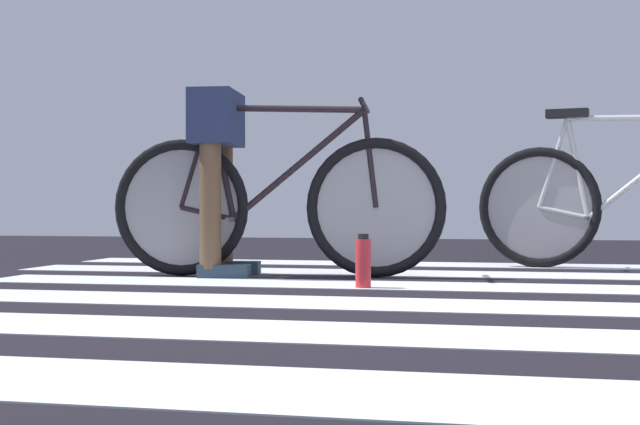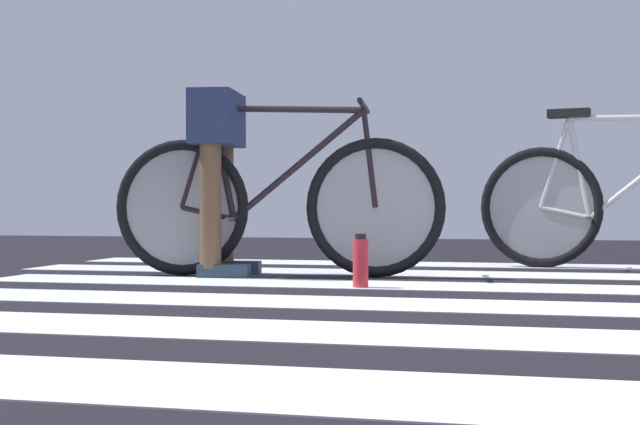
# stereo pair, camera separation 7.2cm
# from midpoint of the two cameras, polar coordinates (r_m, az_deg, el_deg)

# --- Properties ---
(ground) EXTENTS (18.00, 14.00, 0.02)m
(ground) POSITION_cam_midpoint_polar(r_m,az_deg,el_deg) (2.96, 11.49, -6.85)
(ground) COLOR black
(crosswalk_markings) EXTENTS (5.47, 5.75, 0.00)m
(crosswalk_markings) POSITION_cam_midpoint_polar(r_m,az_deg,el_deg) (2.87, 11.34, -6.85)
(crosswalk_markings) COLOR silver
(crosswalk_markings) RESTS_ON ground
(bicycle_1_of_2) EXTENTS (1.73, 0.52, 0.93)m
(bicycle_1_of_2) POSITION_cam_midpoint_polar(r_m,az_deg,el_deg) (4.56, -3.27, 0.67)
(bicycle_1_of_2) COLOR black
(bicycle_1_of_2) RESTS_ON ground
(cyclist_1_of_2) EXTENTS (0.35, 0.43, 0.96)m
(cyclist_1_of_2) POSITION_cam_midpoint_polar(r_m,az_deg,el_deg) (4.63, -7.07, 3.60)
(cyclist_1_of_2) COLOR brown
(cyclist_1_of_2) RESTS_ON ground
(bicycle_2_of_2) EXTENTS (1.72, 0.55, 0.93)m
(bicycle_2_of_2) POSITION_cam_midpoint_polar(r_m,az_deg,el_deg) (5.31, 19.03, 0.61)
(bicycle_2_of_2) COLOR black
(bicycle_2_of_2) RESTS_ON ground
(water_bottle) EXTENTS (0.07, 0.07, 0.24)m
(water_bottle) POSITION_cam_midpoint_polar(r_m,az_deg,el_deg) (3.92, 2.30, -3.24)
(water_bottle) COLOR red
(water_bottle) RESTS_ON ground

